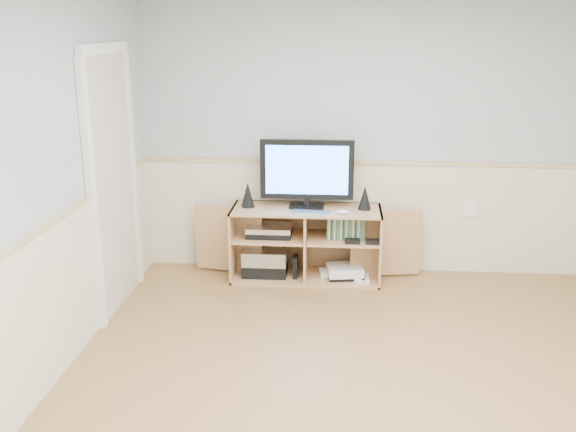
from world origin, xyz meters
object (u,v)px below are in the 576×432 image
at_px(keyboard, 311,212).
at_px(game_consoles, 343,272).
at_px(media_cabinet, 306,241).
at_px(monitor, 307,171).

relative_size(keyboard, game_consoles, 0.70).
distance_m(media_cabinet, keyboard, 0.38).
bearing_deg(media_cabinet, monitor, -90.00).
bearing_deg(game_consoles, media_cabinet, 168.35).
relative_size(monitor, game_consoles, 1.79).
bearing_deg(monitor, game_consoles, -10.11).
relative_size(media_cabinet, keyboard, 6.44).
distance_m(media_cabinet, monitor, 0.64).
bearing_deg(media_cabinet, keyboard, -76.70).
xyz_separation_m(media_cabinet, monitor, (-0.00, -0.01, 0.64)).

